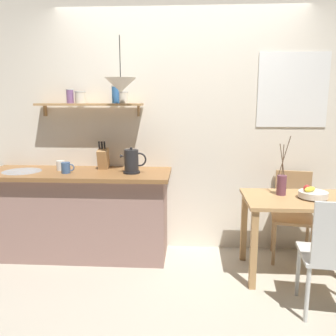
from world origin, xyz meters
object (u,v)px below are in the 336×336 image
coffee_mug_by_sink (61,166)px  pendant_lamp (121,85)px  fruit_bowl (312,194)px  knife_block (103,158)px  coffee_mug_spare (66,168)px  twig_vase (282,184)px  dining_chair_near (335,252)px  dining_table (302,211)px  dining_chair_far (292,211)px  electric_kettle (132,162)px

coffee_mug_by_sink → pendant_lamp: bearing=-12.0°
pendant_lamp → fruit_bowl: bearing=-6.3°
knife_block → coffee_mug_spare: bearing=-142.9°
fruit_bowl → twig_vase: size_ratio=0.46×
dining_chair_near → twig_vase: 0.84m
dining_table → fruit_bowl: bearing=-9.3°
twig_vase → pendant_lamp: bearing=176.8°
twig_vase → coffee_mug_spare: bearing=177.4°
fruit_bowl → twig_vase: 0.27m
dining_chair_near → pendant_lamp: size_ratio=1.84×
dining_chair_near → coffee_mug_by_sink: bearing=157.7°
fruit_bowl → knife_block: bearing=167.5°
fruit_bowl → knife_block: knife_block is taller
pendant_lamp → coffee_mug_by_sink: bearing=168.0°
knife_block → pendant_lamp: 0.80m
dining_table → pendant_lamp: pendant_lamp is taller
dining_chair_far → electric_kettle: bearing=-174.6°
twig_vase → electric_kettle: 1.42m
coffee_mug_spare → electric_kettle: bearing=3.6°
dining_chair_near → coffee_mug_spare: (-2.26, 0.84, 0.43)m
dining_chair_far → fruit_bowl: size_ratio=3.52×
knife_block → pendant_lamp: pendant_lamp is taller
fruit_bowl → coffee_mug_spare: bearing=174.9°
pendant_lamp → coffee_mug_spare: bearing=178.9°
dining_chair_far → pendant_lamp: size_ratio=1.76×
twig_vase → coffee_mug_by_sink: size_ratio=4.47×
twig_vase → fruit_bowl: bearing=-23.9°
dining_table → knife_block: bearing=167.4°
twig_vase → knife_block: 1.77m
knife_block → coffee_mug_spare: size_ratio=2.23×
knife_block → dining_chair_far: bearing=-1.3°
dining_chair_near → fruit_bowl: bearing=87.4°
knife_block → coffee_mug_spare: knife_block is taller
dining_chair_near → dining_chair_far: dining_chair_near is taller
dining_chair_far → electric_kettle: size_ratio=3.47×
dining_chair_far → coffee_mug_by_sink: coffee_mug_by_sink is taller
fruit_bowl → knife_block: size_ratio=0.87×
knife_block → pendant_lamp: (0.25, -0.24, 0.72)m
knife_block → twig_vase: bearing=-10.7°
pendant_lamp → twig_vase: bearing=-3.2°
dining_table → dining_chair_near: size_ratio=1.13×
twig_vase → electric_kettle: bearing=174.5°
twig_vase → knife_block: size_ratio=1.89×
fruit_bowl → coffee_mug_by_sink: coffee_mug_by_sink is taller
dining_table → dining_chair_near: (0.04, -0.65, -0.10)m
electric_kettle → knife_block: 0.38m
fruit_bowl → pendant_lamp: 1.98m
electric_kettle → fruit_bowl: bearing=-8.4°
dining_chair_far → knife_block: size_ratio=3.05×
fruit_bowl → coffee_mug_spare: 2.30m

